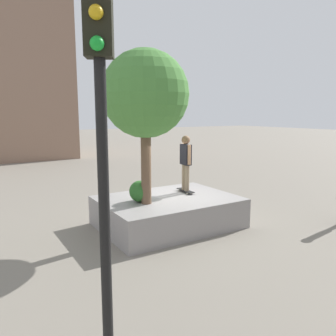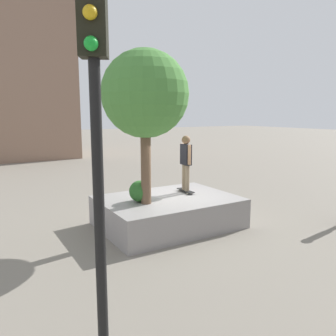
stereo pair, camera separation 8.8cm
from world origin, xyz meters
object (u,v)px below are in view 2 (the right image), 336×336
Objects in this scene: traffic_light_corner at (96,127)px; plaza_tree at (145,95)px; skateboard at (186,191)px; planter_ledge at (168,212)px; skateboarder at (186,159)px.

plaza_tree is at bearing -122.29° from traffic_light_corner.
plaza_tree reaches higher than skateboard.
skateboard is 7.47m from traffic_light_corner.
planter_ledge is 1.75m from skateboarder.
skateboard is 0.47× the size of skateboarder.
skateboarder is 0.36× the size of traffic_light_corner.
planter_ledge is at bearing -127.67° from traffic_light_corner.
skateboard is (-1.68, -0.52, -2.93)m from plaza_tree.
traffic_light_corner reaches higher than planter_ledge.
traffic_light_corner is at bearing 57.71° from plaza_tree.
traffic_light_corner reaches higher than skateboard.
plaza_tree reaches higher than skateboarder.
traffic_light_corner is (4.71, 5.31, 2.31)m from skateboard.
plaza_tree is at bearing 17.29° from skateboarder.
plaza_tree is 5.17× the size of skateboard.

